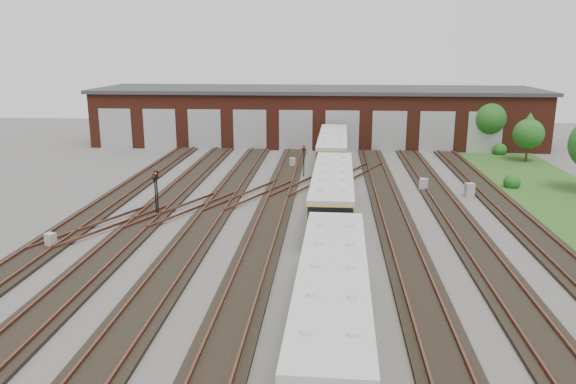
{
  "coord_description": "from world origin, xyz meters",
  "views": [
    {
      "loc": [
        1.85,
        -26.23,
        10.88
      ],
      "look_at": [
        -0.82,
        8.13,
        2.0
      ],
      "focal_mm": 35.0,
      "sensor_mm": 36.0,
      "label": 1
    }
  ],
  "objects": [
    {
      "name": "track_network",
      "position": [
        -0.17,
        0.59,
        0.11
      ],
      "size": [
        30.4,
        70.0,
        0.33
      ],
      "color": "black",
      "rests_on": "ground"
    },
    {
      "name": "signal_mast_0",
      "position": [
        -9.73,
        9.0,
        1.8
      ],
      "size": [
        0.22,
        0.2,
        2.82
      ],
      "rotation": [
        0.0,
        0.0,
        0.04
      ],
      "color": "black",
      "rests_on": "ground"
    },
    {
      "name": "signal_mast_1",
      "position": [
        -9.53,
        8.76,
        1.98
      ],
      "size": [
        0.25,
        0.24,
        3.09
      ],
      "rotation": [
        0.0,
        0.0,
        -0.0
      ],
      "color": "black",
      "rests_on": "ground"
    },
    {
      "name": "relay_cabinet_4",
      "position": [
        12.27,
        15.45,
        0.53
      ],
      "size": [
        0.74,
        0.66,
        1.06
      ],
      "primitive_type": "cube",
      "rotation": [
        0.0,
        0.0,
        0.24
      ],
      "color": "#989A9D",
      "rests_on": "ground"
    },
    {
      "name": "tree_1",
      "position": [
        20.94,
        29.48,
        3.13
      ],
      "size": [
        2.94,
        2.94,
        4.87
      ],
      "color": "#352317",
      "rests_on": "ground"
    },
    {
      "name": "tree_0",
      "position": [
        18.49,
        35.0,
        4.11
      ],
      "size": [
        3.86,
        3.86,
        6.39
      ],
      "color": "#352317",
      "rests_on": "ground"
    },
    {
      "name": "maintenance_shed",
      "position": [
        -0.01,
        39.97,
        3.2
      ],
      "size": [
        51.0,
        12.5,
        6.35
      ],
      "color": "#4F1F13",
      "rests_on": "ground"
    },
    {
      "name": "ground",
      "position": [
        0.0,
        0.0,
        0.0
      ],
      "size": [
        120.0,
        120.0,
        0.0
      ],
      "primitive_type": "plane",
      "color": "#42403D",
      "rests_on": "ground"
    },
    {
      "name": "signal_mast_3",
      "position": [
        0.73,
        19.0,
        1.57
      ],
      "size": [
        0.24,
        0.22,
        2.43
      ],
      "rotation": [
        0.0,
        0.0,
        0.21
      ],
      "color": "black",
      "rests_on": "ground"
    },
    {
      "name": "relay_cabinet_1",
      "position": [
        -1.74,
        25.23,
        0.44
      ],
      "size": [
        0.59,
        0.51,
        0.89
      ],
      "primitive_type": "cube",
      "rotation": [
        0.0,
        0.0,
        0.13
      ],
      "color": "#989A9D",
      "rests_on": "ground"
    },
    {
      "name": "bush_1",
      "position": [
        16.33,
        18.61,
        0.66
      ],
      "size": [
        1.32,
        1.32,
        1.32
      ],
      "primitive_type": "sphere",
      "color": "#174112",
      "rests_on": "ground"
    },
    {
      "name": "signal_mast_2",
      "position": [
        -0.48,
        21.48,
        1.74
      ],
      "size": [
        0.23,
        0.22,
        2.71
      ],
      "rotation": [
        0.0,
        0.0,
        0.07
      ],
      "color": "black",
      "rests_on": "ground"
    },
    {
      "name": "relay_cabinet_2",
      "position": [
        1.93,
        6.69,
        0.52
      ],
      "size": [
        0.7,
        0.62,
        1.04
      ],
      "primitive_type": "cube",
      "rotation": [
        0.0,
        0.0,
        -0.16
      ],
      "color": "#989A9D",
      "rests_on": "ground"
    },
    {
      "name": "relay_cabinet_3",
      "position": [
        9.12,
        17.01,
        0.5
      ],
      "size": [
        0.74,
        0.69,
        1.0
      ],
      "primitive_type": "cube",
      "rotation": [
        0.0,
        0.0,
        -0.39
      ],
      "color": "#989A9D",
      "rests_on": "ground"
    },
    {
      "name": "relay_cabinet_0",
      "position": [
        -13.66,
        2.26,
        0.44
      ],
      "size": [
        0.66,
        0.62,
        0.88
      ],
      "primitive_type": "cube",
      "rotation": [
        0.0,
        0.0,
        -0.41
      ],
      "color": "#989A9D",
      "rests_on": "ground"
    },
    {
      "name": "bush_2",
      "position": [
        19.5,
        33.27,
        0.7
      ],
      "size": [
        1.4,
        1.4,
        1.4
      ],
      "primitive_type": "sphere",
      "color": "#174112",
      "rests_on": "ground"
    },
    {
      "name": "metro_train",
      "position": [
        2.0,
        8.68,
        1.81
      ],
      "size": [
        2.77,
        46.0,
        2.88
      ],
      "rotation": [
        0.0,
        0.0,
        -0.02
      ],
      "color": "black",
      "rests_on": "ground"
    }
  ]
}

